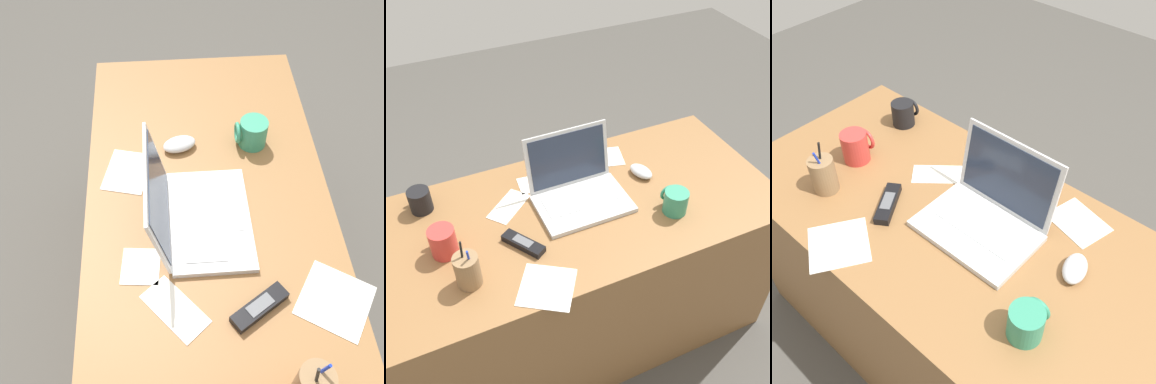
# 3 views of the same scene
# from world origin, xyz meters

# --- Properties ---
(ground_plane) EXTENTS (6.00, 6.00, 0.00)m
(ground_plane) POSITION_xyz_m (0.00, 0.00, 0.00)
(ground_plane) COLOR #4C4944
(desk) EXTENTS (1.53, 0.70, 0.71)m
(desk) POSITION_xyz_m (0.00, 0.00, 0.36)
(desk) COLOR olive
(desk) RESTS_ON ground
(laptop) EXTENTS (0.33, 0.28, 0.24)m
(laptop) POSITION_xyz_m (0.04, 0.05, 0.76)
(laptop) COLOR silver
(laptop) RESTS_ON desk
(computer_mouse) EXTENTS (0.09, 0.12, 0.04)m
(computer_mouse) POSITION_xyz_m (0.32, 0.07, 0.73)
(computer_mouse) COLOR silver
(computer_mouse) RESTS_ON desk
(coffee_mug_tall) EXTENTS (0.09, 0.10, 0.09)m
(coffee_mug_tall) POSITION_xyz_m (0.33, -0.15, 0.76)
(coffee_mug_tall) COLOR #338C6B
(coffee_mug_tall) RESTS_ON desk
(cordless_phone) EXTENTS (0.12, 0.15, 0.03)m
(cordless_phone) POSITION_xyz_m (-0.23, -0.09, 0.73)
(cordless_phone) COLOR black
(cordless_phone) RESTS_ON desk
(paper_note_near_laptop) EXTENTS (0.18, 0.16, 0.00)m
(paper_note_near_laptop) POSITION_xyz_m (0.24, 0.23, 0.72)
(paper_note_near_laptop) COLOR white
(paper_note_near_laptop) RESTS_ON desk
(paper_note_left) EXTENTS (0.12, 0.11, 0.00)m
(paper_note_left) POSITION_xyz_m (-0.09, 0.20, 0.72)
(paper_note_left) COLOR white
(paper_note_left) RESTS_ON desk
(paper_note_right) EXTENTS (0.19, 0.18, 0.00)m
(paper_note_right) POSITION_xyz_m (-0.21, 0.11, 0.72)
(paper_note_right) COLOR white
(paper_note_right) RESTS_ON desk
(paper_note_front) EXTENTS (0.23, 0.23, 0.00)m
(paper_note_front) POSITION_xyz_m (-0.22, -0.28, 0.72)
(paper_note_front) COLOR white
(paper_note_front) RESTS_ON desk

